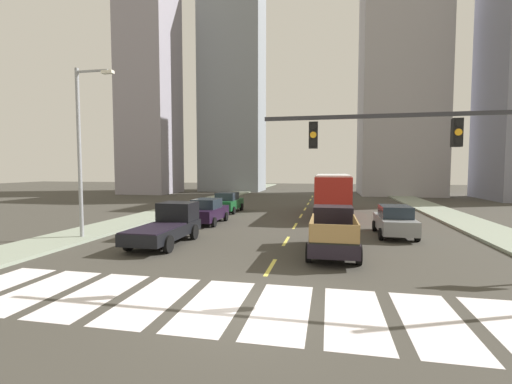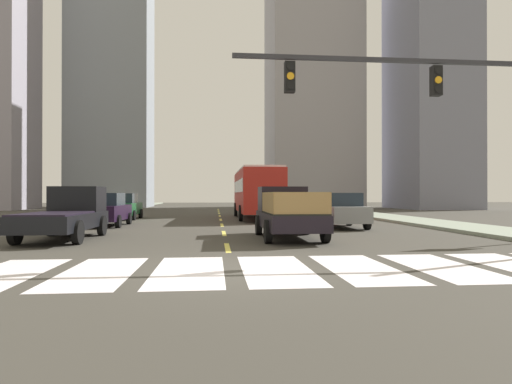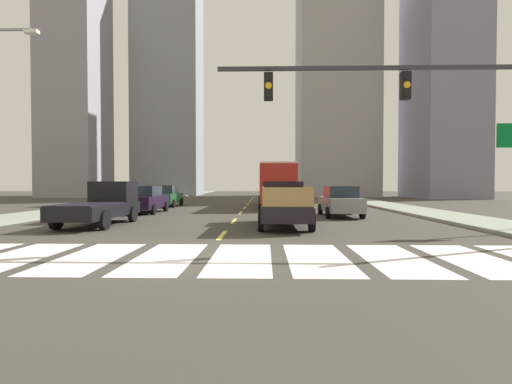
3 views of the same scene
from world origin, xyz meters
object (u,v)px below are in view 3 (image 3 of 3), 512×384
object	(u,v)px
pickup_stakebed	(284,204)
sedan_near_right	(340,201)
city_bus	(276,182)
traffic_signal_gantry	(446,105)
pickup_dark	(103,204)
sedan_mid	(146,199)
sedan_far	(166,196)

from	to	relation	value
pickup_stakebed	sedan_near_right	bearing A→B (deg)	55.43
city_bus	sedan_near_right	size ratio (longest dim) A/B	2.45
pickup_stakebed	traffic_signal_gantry	distance (m)	7.47
pickup_dark	city_bus	bearing A→B (deg)	53.72
city_bus	traffic_signal_gantry	bearing A→B (deg)	-75.99
sedan_near_right	traffic_signal_gantry	distance (m)	10.02
sedan_near_right	traffic_signal_gantry	size ratio (longest dim) A/B	0.42
pickup_stakebed	traffic_signal_gantry	size ratio (longest dim) A/B	0.49
pickup_stakebed	sedan_mid	world-z (taller)	pickup_stakebed
sedan_near_right	traffic_signal_gantry	world-z (taller)	traffic_signal_gantry
pickup_stakebed	pickup_dark	distance (m)	8.23
sedan_far	sedan_near_right	distance (m)	14.96
sedan_mid	sedan_near_right	xyz separation A→B (m)	(11.81, -2.19, 0.00)
pickup_dark	traffic_signal_gantry	distance (m)	14.31
pickup_stakebed	sedan_mid	distance (m)	10.78
pickup_dark	city_bus	size ratio (longest dim) A/B	0.48
sedan_near_right	traffic_signal_gantry	xyz separation A→B (m)	(1.28, -9.34, 3.40)
pickup_dark	sedan_near_right	world-z (taller)	pickup_dark
pickup_stakebed	sedan_mid	xyz separation A→B (m)	(-8.38, 6.78, -0.08)
sedan_far	traffic_signal_gantry	world-z (taller)	traffic_signal_gantry
sedan_mid	city_bus	bearing A→B (deg)	36.36
sedan_far	traffic_signal_gantry	bearing A→B (deg)	-52.00
sedan_far	city_bus	bearing A→B (deg)	0.55
pickup_stakebed	sedan_far	world-z (taller)	pickup_stakebed
pickup_stakebed	pickup_dark	xyz separation A→B (m)	(-8.22, 0.37, -0.02)
sedan_mid	traffic_signal_gantry	distance (m)	17.77
sedan_near_right	pickup_dark	bearing A→B (deg)	-159.54
pickup_dark	sedan_far	bearing A→B (deg)	89.42
sedan_mid	pickup_dark	bearing A→B (deg)	-89.07
sedan_mid	pickup_stakebed	bearing A→B (deg)	-39.43
sedan_near_right	sedan_mid	bearing A→B (deg)	170.07
traffic_signal_gantry	sedan_far	bearing A→B (deg)	127.01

